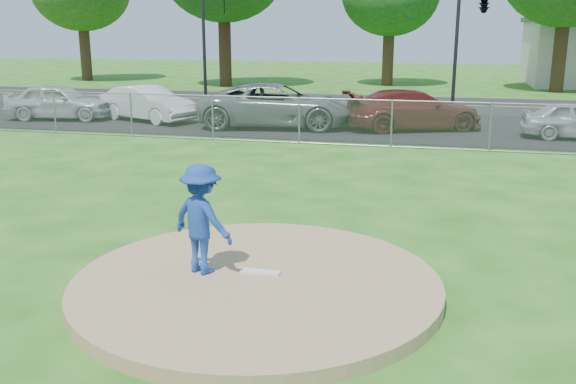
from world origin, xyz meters
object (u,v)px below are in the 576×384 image
parked_car_white (148,103)px  traffic_signal_center (481,6)px  parked_car_silver (59,102)px  traffic_signal_left (208,34)px  parked_car_darkred (413,110)px  traffic_cone (210,117)px  parked_car_gray (277,105)px  pitcher (202,219)px

parked_car_white → traffic_signal_center: bearing=-41.4°
parked_car_silver → parked_car_white: size_ratio=1.01×
traffic_signal_left → parked_car_darkred: size_ratio=1.10×
parked_car_white → traffic_cone: bearing=-81.7°
traffic_cone → traffic_signal_left: bearing=109.9°
parked_car_white → parked_car_gray: parked_car_gray is taller
parked_car_darkred → parked_car_silver: bearing=70.4°
traffic_cone → parked_car_silver: size_ratio=0.17×
parked_car_white → parked_car_darkred: parked_car_darkred is taller
traffic_cone → parked_car_darkred: size_ratio=0.14×
parked_car_silver → parked_car_white: parked_car_silver is taller
parked_car_silver → parked_car_white: (3.73, 0.45, -0.03)m
parked_car_silver → traffic_cone: bearing=-101.5°
traffic_signal_left → parked_car_darkred: bearing=-31.0°
traffic_signal_center → parked_car_white: traffic_signal_center is taller
traffic_signal_left → pitcher: size_ratio=3.39×
pitcher → parked_car_silver: 19.26m
traffic_signal_center → parked_car_darkred: 7.69m
traffic_cone → parked_car_silver: (-6.65, 0.29, 0.37)m
traffic_cone → parked_car_darkred: parked_car_darkred is taller
pitcher → parked_car_gray: pitcher is taller
pitcher → parked_car_white: pitcher is taller
pitcher → parked_car_silver: size_ratio=0.38×
traffic_signal_center → pitcher: bearing=-102.4°
parked_car_white → parked_car_darkred: 10.60m
traffic_signal_center → traffic_signal_left: bearing=180.0°
traffic_signal_left → traffic_cone: traffic_signal_left is taller
traffic_cone → parked_car_gray: size_ratio=0.12×
traffic_signal_left → parked_car_white: size_ratio=1.31×
traffic_cone → parked_car_darkred: bearing=7.1°
traffic_signal_left → traffic_cone: 8.16m
parked_car_gray → parked_car_silver: bearing=83.0°
traffic_signal_left → parked_car_white: traffic_signal_left is taller
traffic_signal_center → parked_car_silver: traffic_signal_center is taller
pitcher → traffic_cone: (-5.33, 14.79, -0.65)m
traffic_signal_center → parked_car_white: 15.06m
parked_car_gray → pitcher: bearing=-177.3°
pitcher → parked_car_darkred: (2.35, 15.74, -0.28)m
parked_car_gray → traffic_signal_left: bearing=29.8°
traffic_signal_left → parked_car_white: bearing=-93.0°
pitcher → parked_car_darkred: pitcher is taller
parked_car_white → parked_car_gray: 5.51m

